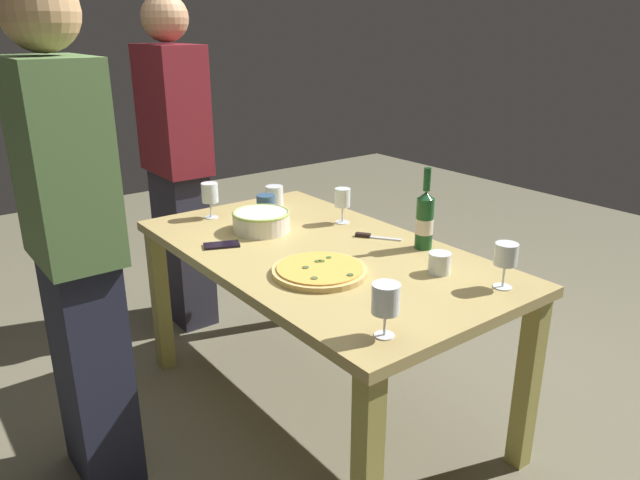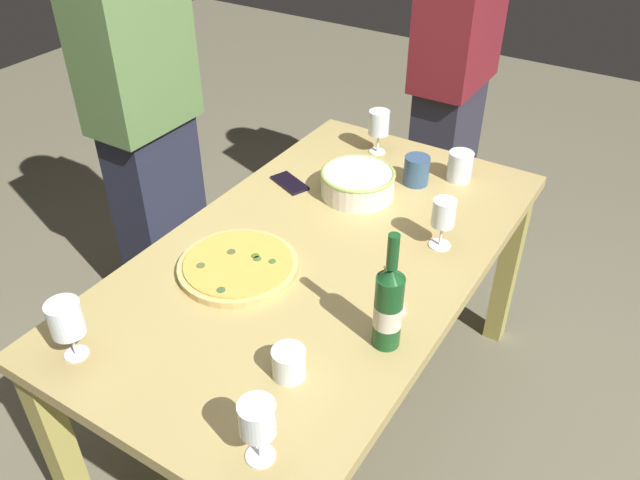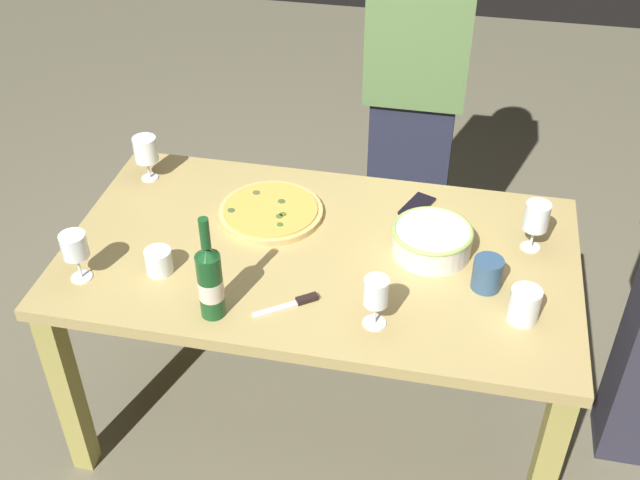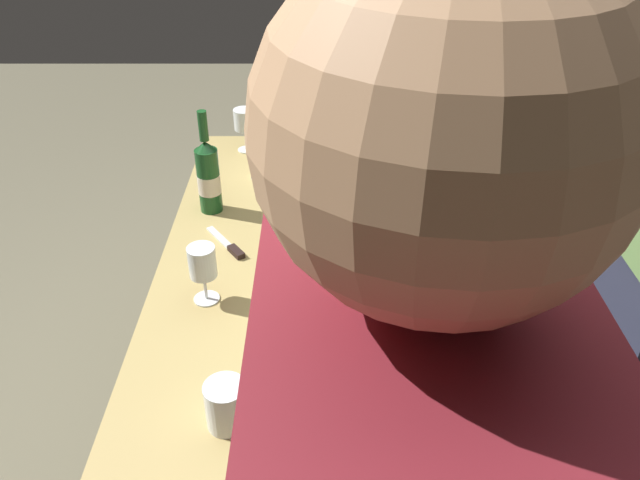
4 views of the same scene
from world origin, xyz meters
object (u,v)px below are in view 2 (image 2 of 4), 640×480
Objects in this scene: wine_glass_by_bottle at (444,216)px; cell_phone at (290,183)px; cup_amber at (416,170)px; person_host at (453,75)px; wine_glass_near_pizza at (379,125)px; cup_ceramic at (460,166)px; cup_spare at (289,363)px; serving_bowl at (358,182)px; wine_bottle at (389,306)px; pizza_knife at (395,283)px; pizza at (238,266)px; person_guest_left at (144,114)px; wine_glass_far_right at (257,420)px; dining_table at (320,275)px; wine_glass_far_left at (66,321)px.

wine_glass_by_bottle is 0.60m from cell_phone.
person_host is at bearing 12.56° from cup_amber.
wine_glass_near_pizza is 1.04× the size of wine_glass_by_bottle.
wine_glass_near_pizza is 0.34m from cup_ceramic.
wine_glass_by_bottle is at bearing -143.45° from cup_amber.
serving_bowl is at bearing 18.21° from cup_spare.
wine_bottle reaches higher than pizza_knife.
person_host is (1.18, 0.33, 0.14)m from pizza_knife.
wine_glass_near_pizza reaches higher than wine_glass_by_bottle.
pizza is 0.20× the size of person_guest_left.
pizza_knife is at bearing -173.50° from cup_ceramic.
wine_glass_by_bottle is 0.89m from wine_glass_far_right.
cup_spare is (-0.67, 0.09, -0.07)m from wine_glass_by_bottle.
wine_glass_near_pizza reaches higher than cell_phone.
wine_bottle is 0.87m from cup_ceramic.
person_host is (0.52, -0.08, 0.03)m from wine_glass_near_pizza.
person_host is at bearing 15.77° from pizza_knife.
cup_amber is (0.17, -0.13, 0.00)m from serving_bowl.
person_host is (0.65, 0.14, 0.10)m from cup_amber.
pizza_knife is at bearing 1.77° from person_guest_left.
serving_bowl is at bearing 128.04° from cell_phone.
pizza is 0.20× the size of person_host.
person_guest_left is at bearing 79.32° from pizza_knife.
person_guest_left is at bearing 59.01° from cup_spare.
person_host reaches higher than dining_table.
person_guest_left is (0.43, 1.23, 0.03)m from wine_bottle.
wine_bottle is 2.30× the size of cell_phone.
wine_bottle is 3.18× the size of cup_ceramic.
person_guest_left is at bearing -60.24° from cell_phone.
cup_amber is at bearing 30.95° from person_guest_left.
person_guest_left reaches higher than wine_glass_far_right.
cup_ceramic is (0.86, 0.15, -0.07)m from wine_bottle.
wine_glass_far_left is at bearing 140.41° from pizza_knife.
wine_bottle is 1.99× the size of wine_glass_near_pizza.
wine_glass_far_left is (-0.44, 0.63, -0.01)m from wine_bottle.
wine_glass_near_pizza is 0.52m from person_host.
wine_glass_far_right is (-0.89, 0.02, 0.01)m from wine_glass_by_bottle.
person_guest_left is at bearing 91.03° from wine_glass_by_bottle.
wine_glass_near_pizza reaches higher than wine_glass_far_left.
cell_phone is at bearing -17.68° from person_host.
wine_glass_near_pizza is (0.88, 0.49, -0.01)m from wine_bottle.
pizza is (-0.20, 0.15, 0.11)m from dining_table.
serving_bowl is at bearing 18.47° from wine_glass_far_right.
wine_bottle reaches higher than wine_glass_far_right.
wine_glass_by_bottle is 0.09× the size of person_guest_left.
cup_ceramic is 0.06× the size of person_guest_left.
cell_phone is 0.63m from pizza_knife.
cell_phone is (-0.24, 0.37, -0.05)m from cup_amber.
dining_table is at bearing 126.47° from wine_glass_by_bottle.
dining_table is 0.76m from wine_glass_far_left.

